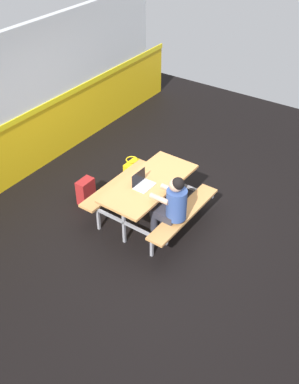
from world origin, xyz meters
name	(u,v)px	position (x,y,z in m)	size (l,w,h in m)	color
ground_plane	(157,213)	(0.00, 0.00, -0.01)	(10.00, 10.00, 0.02)	black
accent_backdrop	(34,104)	(0.00, 2.60, 1.25)	(8.00, 0.14, 2.60)	yellow
picnic_table_main	(150,191)	(-0.21, 0.00, 0.57)	(1.68, 1.58, 0.74)	tan
student_nearer	(172,205)	(-0.45, -0.55, 0.71)	(0.37, 0.53, 1.21)	#2D2D38
laptop_silver	(142,183)	(-0.34, 0.04, 0.79)	(0.32, 0.23, 0.22)	silver
backpack_dark	(86,191)	(-0.43, 1.15, 0.22)	(0.30, 0.22, 0.44)	maroon
tote_bag_bright	(132,170)	(0.54, 0.90, 0.19)	(0.34, 0.21, 0.43)	yellow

